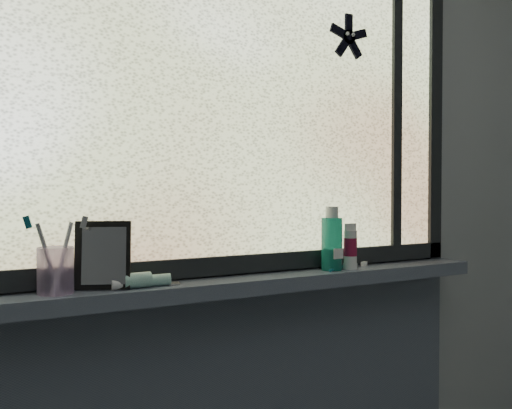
{
  "coord_description": "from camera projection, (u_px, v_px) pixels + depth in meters",
  "views": [
    {
      "loc": [
        -0.72,
        -0.1,
        1.25
      ],
      "look_at": [
        -0.05,
        1.05,
        1.22
      ],
      "focal_mm": 40.0,
      "sensor_mm": 36.0,
      "label": 1
    }
  ],
  "objects": [
    {
      "name": "wall_back",
      "position": [
        227.0,
        191.0,
        1.58
      ],
      "size": [
        3.0,
        0.01,
        2.5
      ],
      "primitive_type": "cube",
      "color": "#9EA3A8",
      "rests_on": "ground"
    },
    {
      "name": "windowsill",
      "position": [
        240.0,
        285.0,
        1.52
      ],
      "size": [
        1.62,
        0.14,
        0.04
      ],
      "primitive_type": "cube",
      "color": "#50586A",
      "rests_on": "wall_back"
    },
    {
      "name": "window_pane",
      "position": [
        230.0,
        89.0,
        1.55
      ],
      "size": [
        1.5,
        0.01,
        1.0
      ],
      "primitive_type": "cube",
      "color": "silver",
      "rests_on": "wall_back"
    },
    {
      "name": "frame_bottom",
      "position": [
        231.0,
        264.0,
        1.56
      ],
      "size": [
        1.6,
        0.03,
        0.05
      ],
      "primitive_type": "cube",
      "color": "black",
      "rests_on": "windowsill"
    },
    {
      "name": "frame_right",
      "position": [
        434.0,
        109.0,
        1.93
      ],
      "size": [
        0.05,
        0.03,
        1.1
      ],
      "primitive_type": "cube",
      "color": "black",
      "rests_on": "wall_back"
    },
    {
      "name": "frame_mullion",
      "position": [
        395.0,
        105.0,
        1.85
      ],
      "size": [
        0.03,
        0.03,
        1.0
      ],
      "primitive_type": "cube",
      "color": "black",
      "rests_on": "wall_back"
    },
    {
      "name": "starfish_sticker",
      "position": [
        349.0,
        37.0,
        1.74
      ],
      "size": [
        0.15,
        0.02,
        0.15
      ],
      "primitive_type": null,
      "color": "black",
      "rests_on": "window_pane"
    },
    {
      "name": "vanity_mirror",
      "position": [
        103.0,
        255.0,
        1.34
      ],
      "size": [
        0.14,
        0.11,
        0.16
      ],
      "primitive_type": "cube",
      "rotation": [
        0.0,
        0.0,
        -0.42
      ],
      "color": "black",
      "rests_on": "windowsill"
    },
    {
      "name": "toothpaste_tube",
      "position": [
        146.0,
        280.0,
        1.37
      ],
      "size": [
        0.21,
        0.05,
        0.04
      ],
      "primitive_type": null,
      "rotation": [
        0.0,
        0.0,
        -0.05
      ],
      "color": "white",
      "rests_on": "windowsill"
    },
    {
      "name": "toothbrush_cup",
      "position": [
        55.0,
        270.0,
        1.28
      ],
      "size": [
        0.1,
        0.1,
        0.11
      ],
      "primitive_type": "cylinder",
      "rotation": [
        0.0,
        0.0,
        -0.22
      ],
      "color": "#CCA8DE",
      "rests_on": "windowsill"
    },
    {
      "name": "toothbrush_lying",
      "position": [
        342.0,
        266.0,
        1.69
      ],
      "size": [
        0.19,
        0.11,
        0.01
      ],
      "primitive_type": null,
      "rotation": [
        0.0,
        0.0,
        0.48
      ],
      "color": "#0C596E",
      "rests_on": "windowsill"
    },
    {
      "name": "mouthwash_bottle",
      "position": [
        332.0,
        238.0,
        1.66
      ],
      "size": [
        0.07,
        0.07,
        0.15
      ],
      "primitive_type": "cylinder",
      "rotation": [
        0.0,
        0.0,
        -0.12
      ],
      "color": "#1B8D77",
      "rests_on": "windowsill"
    },
    {
      "name": "cream_tube",
      "position": [
        350.0,
        245.0,
        1.68
      ],
      "size": [
        0.05,
        0.05,
        0.1
      ],
      "primitive_type": "cylinder",
      "rotation": [
        0.0,
        0.0,
        0.24
      ],
      "color": "silver",
      "rests_on": "windowsill"
    }
  ]
}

